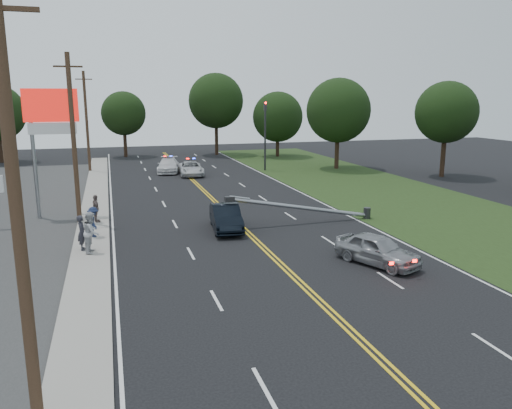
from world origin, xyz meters
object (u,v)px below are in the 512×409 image
object	(u,v)px
crashed_sedan	(226,217)
bystander_c	(94,222)
waiting_sedan	(377,250)
emergency_a	(191,169)
pylon_sign	(52,122)
fallen_streetlight	(309,208)
utility_pole_mid	(74,139)
traffic_signal	(265,130)
bystander_a	(82,233)
utility_pole_near	(17,214)
bystander_b	(91,232)
bystander_d	(96,209)
emergency_b	(168,165)
utility_pole_far	(87,121)

from	to	relation	value
crashed_sedan	bystander_c	bearing A→B (deg)	-175.58
waiting_sedan	emergency_a	world-z (taller)	waiting_sedan
emergency_a	crashed_sedan	bearing A→B (deg)	-90.50
pylon_sign	emergency_a	world-z (taller)	pylon_sign
fallen_streetlight	utility_pole_mid	xyz separation A→B (m)	(-13.39, 4.00, 4.17)
traffic_signal	bystander_a	distance (m)	29.79
utility_pole_near	waiting_sedan	bearing A→B (deg)	30.84
bystander_c	pylon_sign	bearing A→B (deg)	10.86
emergency_a	bystander_b	xyz separation A→B (m)	(-8.62, -23.50, 0.46)
bystander_b	crashed_sedan	bearing A→B (deg)	-58.24
crashed_sedan	bystander_b	size ratio (longest dim) A/B	2.20
utility_pole_mid	emergency_a	size ratio (longest dim) A/B	2.10
utility_pole_near	bystander_d	bearing A→B (deg)	87.04
crashed_sedan	bystander_a	bearing A→B (deg)	-158.94
utility_pole_mid	emergency_a	bearing A→B (deg)	60.31
waiting_sedan	bystander_b	bearing A→B (deg)	133.38
emergency_b	bystander_b	distance (m)	26.98
traffic_signal	bystander_b	world-z (taller)	traffic_signal
bystander_a	bystander_c	distance (m)	2.34
waiting_sedan	emergency_b	bearing A→B (deg)	76.42
traffic_signal	bystander_b	bearing A→B (deg)	-123.80
emergency_b	bystander_a	distance (m)	26.55
utility_pole_mid	pylon_sign	bearing A→B (deg)	123.02
pylon_sign	emergency_b	xyz separation A→B (m)	(8.94, 17.34, -5.28)
emergency_b	traffic_signal	bearing A→B (deg)	2.26
waiting_sedan	bystander_a	size ratio (longest dim) A/B	2.36
traffic_signal	fallen_streetlight	distance (m)	22.62
pylon_sign	traffic_signal	bearing A→B (deg)	40.39
utility_pole_near	crashed_sedan	world-z (taller)	utility_pole_near
pylon_sign	fallen_streetlight	distance (m)	16.66
utility_pole_mid	utility_pole_far	distance (m)	22.00
waiting_sedan	utility_pole_far	bearing A→B (deg)	87.50
utility_pole_far	bystander_c	world-z (taller)	utility_pole_far
bystander_c	crashed_sedan	bearing A→B (deg)	-101.37
pylon_sign	bystander_b	xyz separation A→B (m)	(2.21, -8.78, -4.87)
utility_pole_far	bystander_a	world-z (taller)	utility_pole_far
fallen_streetlight	traffic_signal	bearing A→B (deg)	79.41
fallen_streetlight	bystander_d	size ratio (longest dim) A/B	5.61
emergency_a	emergency_b	size ratio (longest dim) A/B	0.96
traffic_signal	crashed_sedan	distance (m)	24.26
waiting_sedan	bystander_c	size ratio (longest dim) A/B	2.50
bystander_c	emergency_a	bearing A→B (deg)	-32.39
fallen_streetlight	bystander_b	world-z (taller)	bystander_b
pylon_sign	emergency_b	distance (m)	20.21
fallen_streetlight	emergency_b	world-z (taller)	fallen_streetlight
utility_pole_far	bystander_d	world-z (taller)	utility_pole_far
emergency_b	bystander_a	bearing A→B (deg)	-95.73
utility_pole_mid	bystander_b	size ratio (longest dim) A/B	4.99
emergency_b	bystander_d	xyz separation A→B (m)	(-6.63, -19.96, 0.24)
traffic_signal	utility_pole_mid	bearing A→B (deg)	-134.20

